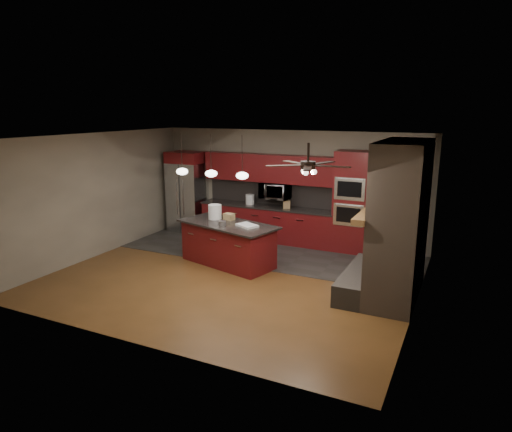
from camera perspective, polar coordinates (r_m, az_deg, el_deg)
The scene contains 22 objects.
ground at distance 9.34m, azimuth -2.80°, elevation -7.56°, with size 7.00×7.00×0.00m, color brown.
ceiling at distance 8.75m, azimuth -3.01°, elevation 9.84°, with size 7.00×6.00×0.02m, color white.
back_wall at distance 11.62m, azimuth 4.16°, elevation 3.74°, with size 7.00×0.02×2.80m, color gray.
right_wall at distance 7.94m, azimuth 19.93°, elevation -1.56°, with size 0.02×6.00×2.80m, color gray.
left_wall at distance 11.02m, azimuth -19.15°, elevation 2.51°, with size 0.02×6.00×2.80m, color gray.
slate_tile_patch at distance 10.87m, azimuth 1.71°, elevation -4.48°, with size 7.00×2.40×0.01m, color #2E2C29.
fireplace_column at distance 8.40m, azimuth 17.04°, elevation -1.27°, with size 1.30×2.10×2.80m.
back_cabinetry at distance 11.66m, azimuth 1.48°, elevation 1.28°, with size 3.59×0.64×2.20m.
oven_tower at distance 10.87m, azimuth 11.91°, elevation 1.70°, with size 0.80×0.63×2.38m.
microwave at distance 11.51m, azimuth 2.42°, elevation 3.17°, with size 0.73×0.41×0.50m, color silver.
refrigerator at distance 12.65m, azimuth -8.60°, elevation 3.01°, with size 0.94×0.75×2.19m.
kitchen_island at distance 9.93m, azimuth -3.52°, elevation -3.45°, with size 2.38×1.53×0.92m.
white_bucket at distance 10.19m, azimuth -5.16°, elevation 0.52°, with size 0.30×0.30×0.32m, color silver.
paint_can at distance 9.60m, azimuth -4.24°, elevation -0.91°, with size 0.16×0.16×0.10m, color #A8A8AC.
paint_tray at distance 9.52m, azimuth -1.12°, elevation -1.19°, with size 0.43×0.30×0.04m, color silver.
cardboard_box at distance 10.09m, azimuth -3.39°, elevation -0.09°, with size 0.22×0.16×0.14m, color #92754B.
counter_bucket at distance 11.80m, azimuth -0.76°, elevation 2.09°, with size 0.23×0.23×0.26m, color silver.
counter_box at distance 11.34m, azimuth 3.87°, elevation 1.43°, with size 0.17×0.13×0.19m, color #94734C.
pendant_left at distance 10.29m, azimuth -9.22°, elevation 5.54°, with size 0.26×0.26×0.92m.
pendant_center at distance 9.88m, azimuth -5.62°, elevation 5.33°, with size 0.26×0.26×0.92m.
pendant_right at distance 9.52m, azimuth -1.73°, elevation 5.08°, with size 0.26×0.26×0.92m.
ceiling_fan at distance 7.32m, azimuth 6.52°, elevation 6.40°, with size 1.27×1.33×0.41m.
Camera 1 is at (4.17, -7.67, 3.33)m, focal length 32.00 mm.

